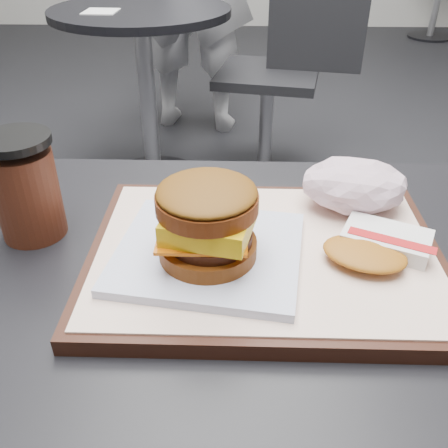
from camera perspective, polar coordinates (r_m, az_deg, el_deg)
customer_table at (r=0.65m, az=-2.06°, el=-20.06°), size 0.80×0.60×0.77m
serving_tray at (r=0.55m, az=4.67°, el=-3.58°), size 0.38×0.28×0.02m
breakfast_sandwich at (r=0.50m, az=-1.83°, el=-0.57°), size 0.21×0.20×0.09m
hash_brown at (r=0.55m, az=17.06°, el=-2.38°), size 0.13×0.12×0.02m
crumpled_wrapper at (r=0.62m, az=14.74°, el=4.30°), size 0.13×0.10×0.06m
coffee_cup at (r=0.61m, az=-21.70°, el=3.67°), size 0.08×0.08×0.12m
neighbor_table at (r=2.15m, az=-9.07°, el=17.99°), size 0.70×0.70×0.75m
napkin at (r=2.04m, az=-13.91°, el=22.51°), size 0.13×0.13×0.00m
neighbor_chair at (r=2.25m, az=6.95°, el=17.79°), size 0.63×0.49×0.88m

